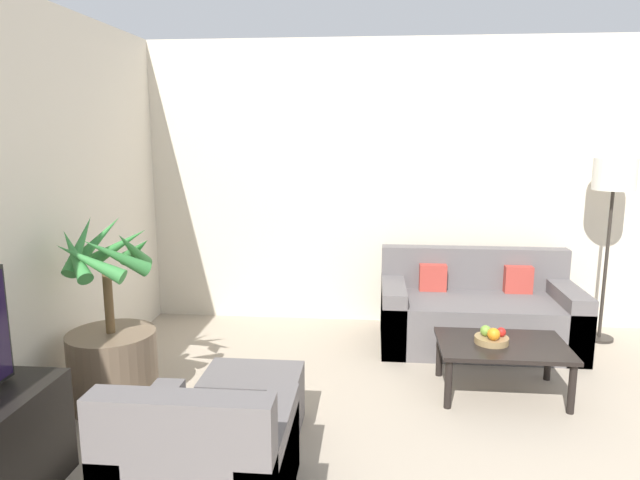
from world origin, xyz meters
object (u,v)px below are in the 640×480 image
object	(u,v)px
floor_lamp	(614,184)
apple_red	(501,332)
potted_palm	(112,348)
orange_fruit	(494,334)
apple_green	(486,331)
coffee_table	(502,350)
fruit_bowl	(491,340)
armchair	(205,467)
sofa_loveseat	(477,314)
ottoman	(253,401)

from	to	relation	value
floor_lamp	apple_red	world-z (taller)	floor_lamp
potted_palm	orange_fruit	bearing A→B (deg)	7.42
apple_green	coffee_table	bearing A→B (deg)	-7.06
coffee_table	fruit_bowl	distance (m)	0.11
coffee_table	floor_lamp	bearing A→B (deg)	46.46
floor_lamp	apple_red	bearing A→B (deg)	-134.11
potted_palm	apple_green	world-z (taller)	potted_palm
floor_lamp	apple_red	distance (m)	1.89
coffee_table	armchair	world-z (taller)	armchair
floor_lamp	apple_green	world-z (taller)	floor_lamp
floor_lamp	coffee_table	distance (m)	1.96
potted_palm	armchair	world-z (taller)	potted_palm
sofa_loveseat	armchair	world-z (taller)	sofa_loveseat
sofa_loveseat	apple_green	size ratio (longest dim) A/B	21.44
potted_palm	apple_red	world-z (taller)	potted_palm
floor_lamp	fruit_bowl	xyz separation A→B (m)	(-1.20, -1.18, -1.01)
fruit_bowl	armchair	distance (m)	2.22
coffee_table	ottoman	distance (m)	1.79
potted_palm	floor_lamp	distance (m)	4.24
coffee_table	armchair	bearing A→B (deg)	-139.17
sofa_loveseat	potted_palm	bearing A→B (deg)	-153.16
orange_fruit	armchair	bearing A→B (deg)	-139.12
orange_fruit	ottoman	world-z (taller)	orange_fruit
sofa_loveseat	apple_red	distance (m)	0.95
floor_lamp	orange_fruit	distance (m)	1.97
floor_lamp	apple_green	size ratio (longest dim) A/B	21.00
apple_green	orange_fruit	bearing A→B (deg)	-64.40
coffee_table	orange_fruit	distance (m)	0.17
armchair	ottoman	xyz separation A→B (m)	(0.06, 0.83, -0.06)
ottoman	fruit_bowl	bearing A→B (deg)	22.60
apple_red	apple_green	distance (m)	0.11
apple_red	orange_fruit	size ratio (longest dim) A/B	0.76
armchair	coffee_table	bearing A→B (deg)	40.83
orange_fruit	armchair	distance (m)	2.18
apple_red	coffee_table	bearing A→B (deg)	-45.19
armchair	floor_lamp	bearing A→B (deg)	43.18
potted_palm	floor_lamp	size ratio (longest dim) A/B	0.81
potted_palm	armchair	size ratio (longest dim) A/B	1.55
sofa_loveseat	armchair	xyz separation A→B (m)	(-1.71, -2.43, -0.03)
orange_fruit	ottoman	bearing A→B (deg)	-159.45
apple_green	fruit_bowl	bearing A→B (deg)	-20.74
apple_red	floor_lamp	bearing A→B (deg)	45.89
orange_fruit	fruit_bowl	bearing A→B (deg)	88.85
floor_lamp	apple_red	xyz separation A→B (m)	(-1.14, -1.17, -0.95)
sofa_loveseat	floor_lamp	bearing A→B (deg)	11.81
floor_lamp	apple_green	distance (m)	1.95
floor_lamp	orange_fruit	size ratio (longest dim) A/B	18.70
coffee_table	apple_red	distance (m)	0.13
coffee_table	armchair	xyz separation A→B (m)	(-1.72, -1.48, -0.08)
coffee_table	apple_red	bearing A→B (deg)	134.81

